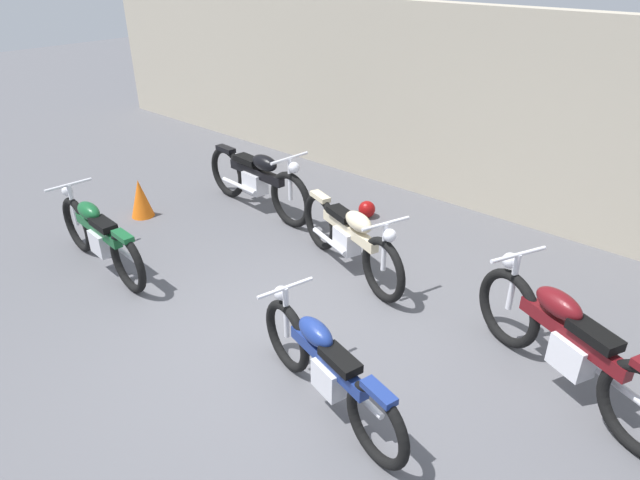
{
  "coord_description": "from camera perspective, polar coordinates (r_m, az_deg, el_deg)",
  "views": [
    {
      "loc": [
        2.97,
        -2.99,
        3.39
      ],
      "look_at": [
        -0.57,
        1.01,
        0.55
      ],
      "focal_mm": 30.77,
      "sensor_mm": 36.0,
      "label": 1
    }
  ],
  "objects": [
    {
      "name": "ground_plane",
      "position": [
        5.41,
        -2.64,
        -10.87
      ],
      "size": [
        40.0,
        40.0,
        0.0
      ],
      "primitive_type": "plane",
      "color": "#56565B"
    },
    {
      "name": "building_wall",
      "position": [
        7.96,
        18.63,
        11.98
      ],
      "size": [
        18.0,
        0.3,
        2.77
      ],
      "primitive_type": "cube",
      "color": "#B2A893",
      "rests_on": "ground_plane"
    },
    {
      "name": "helmet",
      "position": [
        7.82,
        4.9,
        3.21
      ],
      "size": [
        0.24,
        0.24,
        0.24
      ],
      "primitive_type": "sphere",
      "color": "maroon",
      "rests_on": "ground_plane"
    },
    {
      "name": "traffic_cone",
      "position": [
        8.17,
        -18.16,
        4.14
      ],
      "size": [
        0.32,
        0.32,
        0.55
      ],
      "primitive_type": "cone",
      "color": "orange",
      "rests_on": "ground_plane"
    },
    {
      "name": "motorcycle_maroon",
      "position": [
        5.1,
        24.36,
        -9.76
      ],
      "size": [
        2.06,
        1.07,
        0.99
      ],
      "rotation": [
        0.0,
        0.0,
        2.72
      ],
      "color": "black",
      "rests_on": "ground_plane"
    },
    {
      "name": "motorcycle_cream",
      "position": [
        6.32,
        3.12,
        0.22
      ],
      "size": [
        2.0,
        0.88,
        0.93
      ],
      "rotation": [
        0.0,
        0.0,
        -0.33
      ],
      "color": "black",
      "rests_on": "ground_plane"
    },
    {
      "name": "motorcycle_green",
      "position": [
        6.88,
        -21.98,
        0.41
      ],
      "size": [
        2.02,
        0.56,
        0.91
      ],
      "rotation": [
        0.0,
        0.0,
        3.07
      ],
      "color": "black",
      "rests_on": "ground_plane"
    },
    {
      "name": "motorcycle_blue",
      "position": [
        4.52,
        0.65,
        -13.09
      ],
      "size": [
        1.89,
        0.7,
        0.87
      ],
      "rotation": [
        0.0,
        0.0,
        2.89
      ],
      "color": "black",
      "rests_on": "ground_plane"
    },
    {
      "name": "motorcycle_black",
      "position": [
        7.91,
        -6.5,
        6.27
      ],
      "size": [
        2.23,
        0.62,
        1.0
      ],
      "rotation": [
        0.0,
        0.0,
        -0.08
      ],
      "color": "black",
      "rests_on": "ground_plane"
    }
  ]
}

